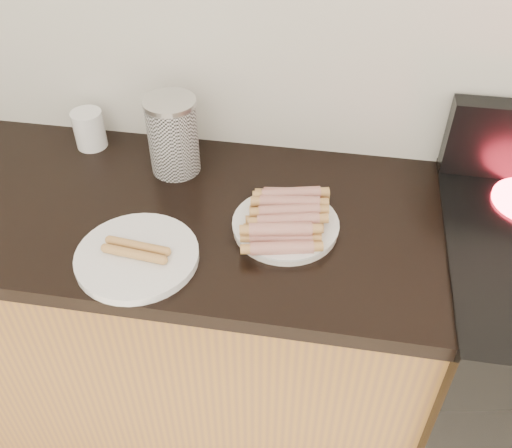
% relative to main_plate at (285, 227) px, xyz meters
% --- Properties ---
extents(wall_back, '(4.00, 0.04, 2.60)m').
position_rel_main_plate_xyz_m(wall_back, '(-0.03, 0.34, 0.39)').
color(wall_back, silver).
rests_on(wall_back, ground).
extents(cabinet_base, '(2.20, 0.59, 0.86)m').
position_rel_main_plate_xyz_m(cabinet_base, '(-0.73, 0.03, -0.48)').
color(cabinet_base, '#A8712D').
rests_on(cabinet_base, floor).
extents(counter_slab, '(2.20, 0.62, 0.04)m').
position_rel_main_plate_xyz_m(counter_slab, '(-0.73, 0.03, -0.03)').
color(counter_slab, black).
rests_on(counter_slab, cabinet_base).
extents(main_plate, '(0.26, 0.26, 0.02)m').
position_rel_main_plate_xyz_m(main_plate, '(0.00, 0.00, 0.00)').
color(main_plate, white).
rests_on(main_plate, counter_slab).
extents(side_plate, '(0.32, 0.32, 0.02)m').
position_rel_main_plate_xyz_m(side_plate, '(-0.31, -0.15, 0.00)').
color(side_plate, white).
rests_on(side_plate, counter_slab).
extents(hotdog_pile, '(0.14, 0.24, 0.05)m').
position_rel_main_plate_xyz_m(hotdog_pile, '(0.00, 0.00, 0.03)').
color(hotdog_pile, '#A0272A').
rests_on(hotdog_pile, main_plate).
extents(plain_sausages, '(0.14, 0.06, 0.02)m').
position_rel_main_plate_xyz_m(plain_sausages, '(-0.31, -0.15, 0.02)').
color(plain_sausages, '#B56D46').
rests_on(plain_sausages, side_plate).
extents(canister, '(0.13, 0.13, 0.20)m').
position_rel_main_plate_xyz_m(canister, '(-0.31, 0.19, 0.09)').
color(canister, silver).
rests_on(canister, counter_slab).
extents(mug, '(0.11, 0.11, 0.10)m').
position_rel_main_plate_xyz_m(mug, '(-0.58, 0.26, 0.04)').
color(mug, white).
rests_on(mug, counter_slab).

